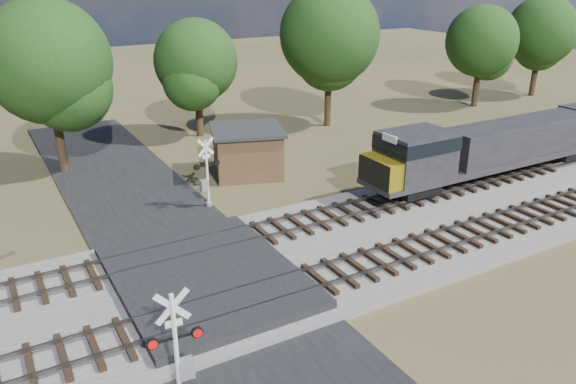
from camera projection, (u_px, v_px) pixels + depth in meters
ground at (210, 290)px, 22.92m from camera, size 160.00×160.00×0.00m
ballast_bed at (394, 230)px, 27.88m from camera, size 140.00×10.00×0.30m
road at (210, 290)px, 22.90m from camera, size 7.00×60.00×0.08m
crossing_panel at (205, 278)px, 23.20m from camera, size 7.00×9.00×0.62m
track_near at (301, 284)px, 22.59m from camera, size 140.00×2.60×0.33m
track_far at (247, 236)px, 26.62m from camera, size 140.00×2.60×0.33m
crossing_signal_near at (180, 361)px, 16.19m from camera, size 1.65×0.37×4.08m
crossing_signal_far at (206, 179)px, 30.28m from camera, size 1.59×0.40×3.96m
equipment_shed at (247, 151)px, 35.45m from camera, size 5.56×5.56×3.00m
treeline at (206, 54)px, 40.12m from camera, size 82.14×11.44×11.35m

